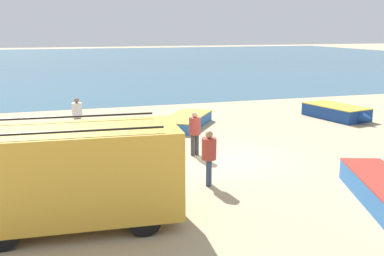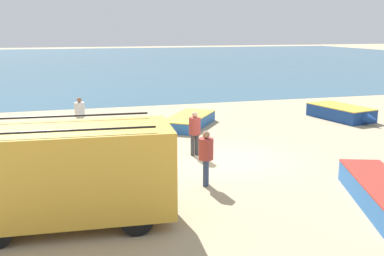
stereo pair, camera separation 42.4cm
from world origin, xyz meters
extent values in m
plane|color=tan|center=(0.00, 0.00, 0.00)|extent=(200.00, 200.00, 0.00)
cube|color=#33607A|center=(0.00, 52.00, 0.00)|extent=(120.00, 80.00, 0.01)
cube|color=gold|center=(-5.43, -3.85, 1.30)|extent=(4.94, 2.44, 2.05)
cylinder|color=black|center=(-6.98, -4.68, 0.38)|extent=(0.77, 0.27, 0.76)
cylinder|color=black|center=(-6.86, -2.82, 0.38)|extent=(0.77, 0.27, 0.76)
cylinder|color=black|center=(-4.01, -4.88, 0.38)|extent=(0.77, 0.27, 0.76)
cylinder|color=black|center=(-3.88, -3.02, 0.38)|extent=(0.77, 0.27, 0.76)
cylinder|color=black|center=(-5.49, -4.67, 2.45)|extent=(3.93, 0.32, 0.05)
cylinder|color=black|center=(-5.38, -3.03, 2.45)|extent=(3.93, 0.32, 0.05)
cube|color=#234CA3|center=(-3.62, 2.78, 0.26)|extent=(2.61, 3.39, 0.52)
cone|color=#234CA3|center=(-2.82, 1.09, 0.26)|extent=(0.74, 0.82, 0.50)
cube|color=silver|center=(-3.62, 2.78, 0.46)|extent=(1.28, 0.74, 0.05)
cube|color=silver|center=(-3.62, 2.78, 0.54)|extent=(2.64, 3.43, 0.04)
cone|color=#234CA3|center=(-6.09, 2.79, 0.24)|extent=(0.88, 0.83, 0.45)
cube|color=navy|center=(8.07, 5.43, 0.32)|extent=(2.30, 3.51, 0.63)
cone|color=navy|center=(8.48, 3.50, 0.32)|extent=(0.74, 0.82, 0.60)
cube|color=gold|center=(8.07, 5.43, 0.57)|extent=(1.54, 0.52, 0.05)
cube|color=gold|center=(8.07, 5.43, 0.65)|extent=(2.33, 3.55, 0.04)
cube|color=#2D66AD|center=(0.13, 5.83, 0.24)|extent=(3.32, 3.81, 0.48)
cone|color=#2D66AD|center=(1.41, 7.61, 0.24)|extent=(0.83, 0.91, 0.45)
cube|color=gold|center=(0.13, 5.83, 0.41)|extent=(1.25, 0.97, 0.05)
cube|color=gold|center=(0.13, 5.83, 0.50)|extent=(3.35, 3.84, 0.04)
cylinder|color=#38383D|center=(-4.78, 5.39, 0.40)|extent=(0.15, 0.15, 0.80)
cylinder|color=#38383D|center=(-4.92, 5.48, 0.40)|extent=(0.15, 0.15, 0.80)
cylinder|color=silver|center=(-4.85, 5.43, 1.11)|extent=(0.43, 0.43, 0.63)
sphere|color=#8C664C|center=(-4.85, 5.43, 1.54)|extent=(0.22, 0.22, 0.22)
cylinder|color=#38383D|center=(-0.88, 1.00, 0.39)|extent=(0.15, 0.15, 0.79)
cylinder|color=#38383D|center=(-1.05, 0.98, 0.39)|extent=(0.15, 0.15, 0.79)
cylinder|color=#993833|center=(-0.96, 0.99, 1.10)|extent=(0.43, 0.43, 0.62)
sphere|color=tan|center=(-0.96, 0.99, 1.52)|extent=(0.21, 0.21, 0.21)
cylinder|color=navy|center=(-1.58, -2.26, 0.40)|extent=(0.15, 0.15, 0.80)
cylinder|color=navy|center=(-1.50, -2.11, 0.40)|extent=(0.15, 0.15, 0.80)
cylinder|color=#993833|center=(-1.54, -2.19, 1.12)|extent=(0.43, 0.43, 0.63)
sphere|color=tan|center=(-1.54, -2.19, 1.54)|extent=(0.22, 0.22, 0.22)
camera|label=1|loc=(-5.76, -14.08, 4.55)|focal=42.00mm
camera|label=2|loc=(-5.35, -14.20, 4.55)|focal=42.00mm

